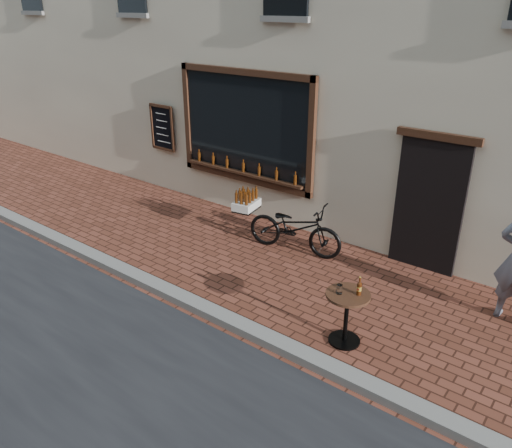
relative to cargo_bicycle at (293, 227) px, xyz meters
The scene contains 4 objects.
ground 2.66m from the cargo_bicycle, 86.85° to the right, with size 90.00×90.00×0.00m, color #54281B.
kerb 2.45m from the cargo_bicycle, 86.59° to the right, with size 90.00×0.25×0.12m, color slate.
cargo_bicycle is the anchor object (origin of this frame).
bistro_table 2.68m from the cargo_bicycle, 41.08° to the right, with size 0.58×0.58×0.99m.
Camera 1 is at (4.27, -4.15, 4.13)m, focal length 35.00 mm.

